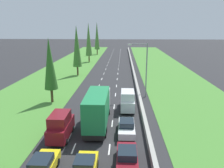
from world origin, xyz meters
The scene contains 17 objects.
ground_plane centered at (0.00, 60.00, 0.00)m, with size 300.00×300.00×0.00m, color #28282B.
grass_verge_left centered at (-12.65, 60.00, 0.02)m, with size 14.00×140.00×0.04m, color #478433.
grass_verge_right centered at (14.35, 60.00, 0.02)m, with size 14.00×140.00×0.04m, color #478433.
median_barrier centered at (5.70, 60.00, 0.42)m, with size 0.44×120.00×0.85m, color #9E9B93.
lane_markings centered at (0.00, 60.00, 0.01)m, with size 3.64×116.00×0.01m.
maroon_sedan_right_lane centered at (3.41, 18.35, 0.81)m, with size 1.82×4.50×1.64m.
yellow_hatchback_centre_lane centered at (0.10, 16.82, 0.84)m, with size 1.74×3.90×1.72m.
yellow_sedan_left_lane centered at (-3.33, 16.77, 0.81)m, with size 1.82×4.50×1.64m.
green_box_truck_centre_lane centered at (0.05, 26.49, 2.18)m, with size 2.46×9.40×4.18m.
white_sedan_right_lane centered at (3.45, 24.37, 0.81)m, with size 1.82×4.50×1.64m.
maroon_van_left_lane centered at (-3.54, 23.12, 1.40)m, with size 1.96×4.90×2.82m.
white_van_right_lane centered at (3.69, 31.85, 1.40)m, with size 1.96×4.90×2.82m.
poplar_tree_second centered at (-8.03, 34.55, 6.06)m, with size 2.05×2.05×10.02m.
poplar_tree_third centered at (-7.92, 54.58, 7.02)m, with size 2.10×2.10×11.93m.
poplar_tree_fourth centered at (-8.21, 75.46, 7.44)m, with size 2.12×2.12×12.77m.
poplar_tree_fifth centered at (-7.80, 96.00, 7.69)m, with size 2.13×2.13×13.27m.
street_light_mast centered at (6.51, 38.06, 5.23)m, with size 3.20×0.28×9.00m.
Camera 1 is at (2.95, 1.38, 11.61)m, focal length 36.23 mm.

